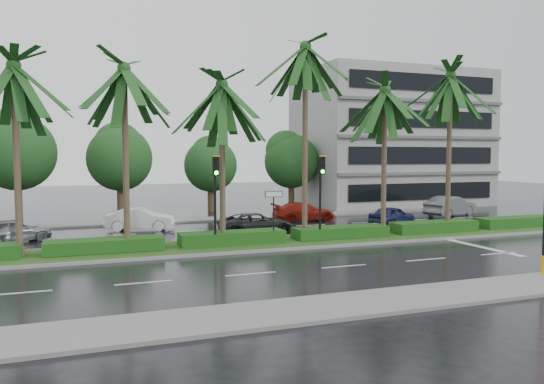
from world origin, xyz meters
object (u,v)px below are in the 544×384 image
object	(u,v)px
street_sign	(274,204)
car_darkgrey	(257,224)
car_grey	(450,206)
car_blue	(392,216)
car_red	(304,212)
signal_median_left	(216,188)
car_white	(140,219)
car_silver	(13,230)

from	to	relation	value
street_sign	car_darkgrey	world-z (taller)	street_sign
car_darkgrey	car_grey	world-z (taller)	car_grey
car_blue	car_grey	distance (m)	7.17
car_red	car_grey	distance (m)	11.28
signal_median_left	car_white	xyz separation A→B (m)	(-2.56, 8.28, -2.32)
car_white	car_red	distance (m)	11.08
street_sign	car_darkgrey	size ratio (longest dim) A/B	0.59
street_sign	car_white	world-z (taller)	street_sign
car_silver	car_red	xyz separation A→B (m)	(17.77, 3.01, 0.00)
car_grey	car_white	bearing A→B (deg)	70.13
car_white	street_sign	bearing A→B (deg)	-130.80
street_sign	car_grey	world-z (taller)	street_sign
car_silver	car_grey	xyz separation A→B (m)	(28.96, 1.64, 0.12)
car_white	car_silver	bearing A→B (deg)	124.18
street_sign	car_grey	xyz separation A→B (m)	(16.70, 7.37, -1.37)
street_sign	car_red	xyz separation A→B (m)	(5.50, 8.74, -1.49)
car_blue	car_darkgrey	bearing A→B (deg)	72.74
car_grey	car_darkgrey	bearing A→B (deg)	83.70
street_sign	car_white	xyz separation A→B (m)	(-5.56, 8.10, -1.45)
street_sign	car_blue	xyz separation A→B (m)	(10.00, 4.81, -1.51)
signal_median_left	street_sign	xyz separation A→B (m)	(3.00, 0.18, -0.87)
signal_median_left	car_grey	xyz separation A→B (m)	(19.70, 7.55, -2.24)
street_sign	car_white	size ratio (longest dim) A/B	0.64
signal_median_left	car_silver	size ratio (longest dim) A/B	1.17
car_white	car_darkgrey	size ratio (longest dim) A/B	0.92
street_sign	car_silver	xyz separation A→B (m)	(-12.27, 5.73, -1.49)
signal_median_left	car_silver	xyz separation A→B (m)	(-9.27, 5.91, -2.36)
car_white	car_red	size ratio (longest dim) A/B	0.93
street_sign	car_red	bearing A→B (deg)	57.83
street_sign	car_blue	world-z (taller)	street_sign
car_blue	car_white	bearing A→B (deg)	56.04
signal_median_left	car_grey	distance (m)	21.22
car_blue	car_grey	bearing A→B (deg)	-91.11
signal_median_left	car_blue	xyz separation A→B (m)	(13.00, 4.99, -2.38)
street_sign	car_blue	bearing A→B (deg)	25.69
car_white	car_grey	size ratio (longest dim) A/B	0.89
car_silver	car_white	distance (m)	7.11
car_white	car_blue	world-z (taller)	car_white
car_white	car_darkgrey	xyz separation A→B (m)	(6.06, -4.08, -0.06)
car_silver	car_white	size ratio (longest dim) A/B	0.91
car_silver	car_blue	xyz separation A→B (m)	(22.27, -0.92, -0.02)
car_blue	car_grey	world-z (taller)	car_grey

